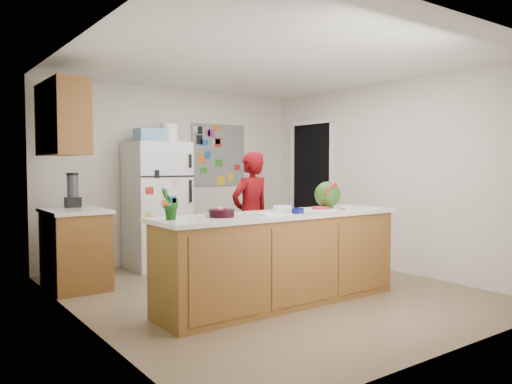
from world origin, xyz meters
TOP-DOWN VIEW (x-y plane):
  - floor at (0.00, 0.00)m, footprint 4.00×4.50m
  - wall_back at (0.00, 2.26)m, footprint 4.00×0.02m
  - wall_left at (-2.01, 0.00)m, footprint 0.02×4.50m
  - wall_right at (2.01, 0.00)m, footprint 0.02×4.50m
  - ceiling at (0.00, 0.00)m, footprint 4.00×4.50m
  - doorway at (1.99, 1.45)m, footprint 0.03×0.85m
  - peninsula_base at (-0.20, -0.50)m, footprint 2.60×0.62m
  - peninsula_top at (-0.20, -0.50)m, footprint 2.68×0.70m
  - side_counter_base at (-1.69, 1.35)m, footprint 0.60×0.80m
  - side_counter_top at (-1.69, 1.35)m, footprint 0.64×0.84m
  - upper_cabinets at (-1.82, 1.30)m, footprint 0.35×1.00m
  - refrigerator at (-0.45, 1.88)m, footprint 0.75×0.70m
  - fridge_top_bin at (-0.55, 1.88)m, footprint 0.35×0.28m
  - photo_collage at (0.75, 2.24)m, footprint 0.95×0.01m
  - person at (0.22, 0.63)m, footprint 0.61×0.44m
  - blender_appliance at (-1.64, 1.59)m, footprint 0.13×0.13m
  - cutting_board at (0.43, -0.46)m, footprint 0.45×0.35m
  - watermelon at (0.49, -0.44)m, footprint 0.28×0.28m
  - watermelon_slice at (0.32, -0.51)m, footprint 0.19×0.19m
  - cherry_bowl at (-0.91, -0.51)m, footprint 0.25×0.25m
  - white_bowl at (-0.12, -0.42)m, footprint 0.23×0.23m
  - cobalt_bowl at (-0.11, -0.65)m, footprint 0.16×0.16m
  - plate at (-0.89, -0.45)m, footprint 0.34×0.34m
  - paper_towel at (-0.46, -0.58)m, footprint 0.19×0.18m
  - keys at (0.53, -0.62)m, footprint 0.10×0.08m
  - potted_plant at (-1.40, -0.45)m, footprint 0.18×0.15m

SIDE VIEW (x-z plane):
  - floor at x=0.00m, z-range -0.02..0.00m
  - side_counter_base at x=-1.69m, z-range 0.00..0.86m
  - peninsula_base at x=-0.20m, z-range 0.00..0.88m
  - person at x=0.22m, z-range 0.00..1.56m
  - refrigerator at x=-0.45m, z-range 0.00..1.70m
  - side_counter_top at x=-1.69m, z-range 0.86..0.90m
  - peninsula_top at x=-0.20m, z-range 0.88..0.92m
  - cutting_board at x=0.43m, z-range 0.92..0.93m
  - keys at x=0.53m, z-range 0.92..0.93m
  - plate at x=-0.89m, z-range 0.92..0.94m
  - paper_towel at x=-0.46m, z-range 0.92..0.94m
  - watermelon_slice at x=0.32m, z-range 0.93..0.95m
  - cobalt_bowl at x=-0.11m, z-range 0.92..0.97m
  - white_bowl at x=-0.12m, z-range 0.92..0.98m
  - cherry_bowl at x=-0.91m, z-range 0.92..0.99m
  - doorway at x=1.99m, z-range 0.00..2.04m
  - potted_plant at x=-1.40m, z-range 0.92..1.20m
  - watermelon at x=0.49m, z-range 0.93..1.22m
  - blender_appliance at x=-1.64m, z-range 0.90..1.28m
  - wall_back at x=0.00m, z-range 0.00..2.50m
  - wall_left at x=-2.01m, z-range 0.00..2.50m
  - wall_right at x=2.01m, z-range 0.00..2.50m
  - photo_collage at x=0.75m, z-range 1.08..2.02m
  - fridge_top_bin at x=-0.55m, z-range 1.70..1.88m
  - upper_cabinets at x=-1.82m, z-range 1.50..2.30m
  - ceiling at x=0.00m, z-range 2.50..2.52m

